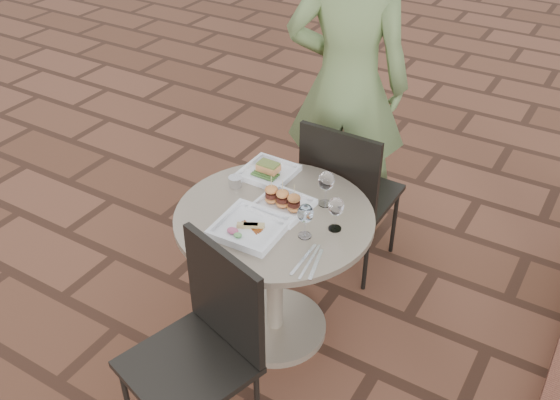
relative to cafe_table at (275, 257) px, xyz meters
The scene contains 14 objects.
ground 0.56m from the cafe_table, behind, with size 60.00×60.00×0.00m, color brown.
cafe_table is the anchor object (origin of this frame).
chair_far 0.61m from the cafe_table, 83.46° to the left, with size 0.44×0.44×0.93m.
chair_near 0.63m from the cafe_table, 84.24° to the right, with size 0.55×0.55×0.93m.
diner 1.08m from the cafe_table, 97.74° to the left, with size 0.68×0.45×1.88m, color #5B713E.
plate_salmon 0.42m from the cafe_table, 126.71° to the left, with size 0.24×0.24×0.07m.
plate_sliders 0.29m from the cafe_table, 83.11° to the left, with size 0.25×0.25×0.15m.
plate_tuna 0.30m from the cafe_table, 100.88° to the right, with size 0.29×0.29×0.03m.
wine_glass_right 0.41m from the cafe_table, 18.37° to the right, with size 0.07×0.07×0.16m.
wine_glass_mid 0.44m from the cafe_table, 50.40° to the left, with size 0.07×0.07×0.17m.
wine_glass_far 0.46m from the cafe_table, ahead, with size 0.07×0.07×0.16m.
steel_ramekin 0.40m from the cafe_table, 160.20° to the left, with size 0.07×0.07×0.05m, color silver.
cutlery_set 0.43m from the cafe_table, 34.74° to the right, with size 0.10×0.23×0.00m, color silver, non-canonical shape.
planter_curb 1.42m from the cafe_table, 13.14° to the left, with size 0.12×3.00×0.15m, color brown.
Camera 1 is at (1.46, -1.91, 2.38)m, focal length 40.00 mm.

